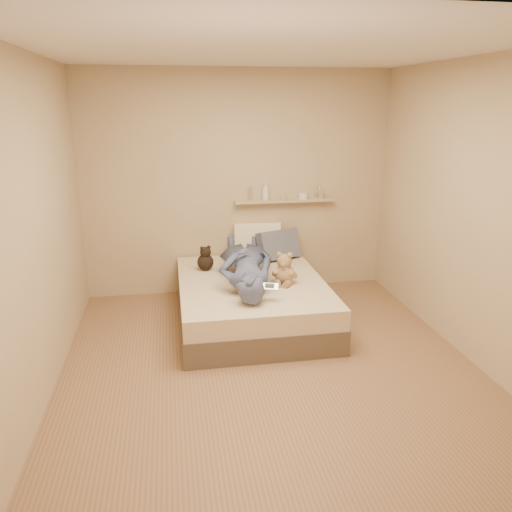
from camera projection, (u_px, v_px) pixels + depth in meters
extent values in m
plane|color=#8B6648|center=(268.00, 363.00, 4.44)|extent=(3.80, 3.80, 0.00)
plane|color=silver|center=(271.00, 49.00, 3.68)|extent=(3.80, 3.80, 0.00)
plane|color=tan|center=(238.00, 184.00, 5.85)|extent=(3.60, 0.00, 3.60)
plane|color=tan|center=(351.00, 313.00, 2.27)|extent=(3.60, 0.00, 3.60)
plane|color=tan|center=(36.00, 230.00, 3.77)|extent=(0.00, 3.80, 3.80)
plane|color=tan|center=(472.00, 213.00, 4.35)|extent=(0.00, 3.80, 3.80)
cube|color=brown|center=(252.00, 309.00, 5.28)|extent=(1.50, 1.90, 0.25)
cube|color=beige|center=(251.00, 289.00, 5.21)|extent=(1.48, 1.88, 0.20)
cube|color=silver|center=(270.00, 287.00, 4.60)|extent=(0.18, 0.11, 0.06)
cube|color=black|center=(270.00, 285.00, 4.59)|extent=(0.09, 0.06, 0.03)
sphere|color=#AC7A5E|center=(284.00, 274.00, 5.08)|extent=(0.21, 0.21, 0.21)
sphere|color=olive|center=(284.00, 261.00, 5.02)|extent=(0.15, 0.15, 0.15)
sphere|color=#9F7B57|center=(279.00, 254.00, 5.01)|extent=(0.06, 0.06, 0.06)
sphere|color=#A28858|center=(290.00, 255.00, 4.99)|extent=(0.06, 0.06, 0.06)
sphere|color=#8B684C|center=(283.00, 264.00, 4.96)|extent=(0.06, 0.06, 0.06)
cylinder|color=#A77B59|center=(275.00, 272.00, 5.07)|extent=(0.06, 0.14, 0.12)
cylinder|color=#9C7A53|center=(293.00, 274.00, 5.03)|extent=(0.13, 0.14, 0.12)
cylinder|color=#987451|center=(278.00, 283.00, 5.03)|extent=(0.09, 0.15, 0.07)
cylinder|color=#916C4D|center=(288.00, 283.00, 5.00)|extent=(0.13, 0.15, 0.07)
cylinder|color=beige|center=(284.00, 267.00, 5.04)|extent=(0.14, 0.14, 0.02)
sphere|color=black|center=(205.00, 262.00, 5.48)|extent=(0.18, 0.18, 0.18)
sphere|color=black|center=(206.00, 252.00, 5.44)|extent=(0.12, 0.12, 0.12)
sphere|color=black|center=(202.00, 248.00, 5.41)|extent=(0.04, 0.04, 0.04)
sphere|color=black|center=(209.00, 247.00, 5.45)|extent=(0.04, 0.04, 0.04)
cube|color=#F3E9C0|center=(257.00, 240.00, 5.94)|extent=(0.56, 0.29, 0.43)
cube|color=#57596A|center=(279.00, 245.00, 5.86)|extent=(0.55, 0.41, 0.37)
imported|color=#4A5375|center=(245.00, 263.00, 5.13)|extent=(0.70, 1.58, 0.37)
cube|color=tan|center=(284.00, 201.00, 5.94)|extent=(1.20, 0.12, 0.03)
cylinder|color=silver|center=(250.00, 193.00, 5.84)|extent=(0.04, 0.04, 0.17)
imported|color=white|center=(266.00, 191.00, 5.87)|extent=(0.10, 0.10, 0.21)
cylinder|color=#B9B39F|center=(283.00, 197.00, 5.92)|extent=(0.07, 0.07, 0.05)
cylinder|color=white|center=(303.00, 196.00, 5.96)|extent=(0.10, 0.10, 0.07)
imported|color=white|center=(319.00, 192.00, 5.98)|extent=(0.09, 0.09, 0.16)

